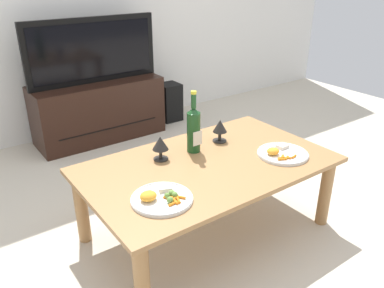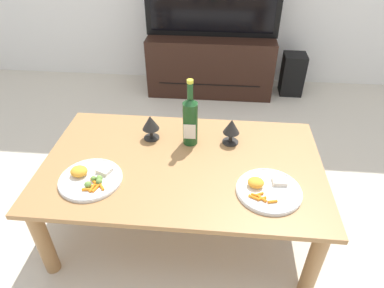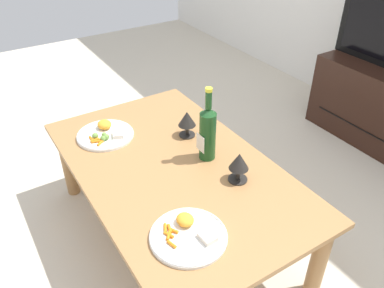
{
  "view_description": "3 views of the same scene",
  "coord_description": "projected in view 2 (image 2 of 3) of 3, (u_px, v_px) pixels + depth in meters",
  "views": [
    {
      "loc": [
        -1.16,
        -1.47,
        1.42
      ],
      "look_at": [
        -0.05,
        0.08,
        0.54
      ],
      "focal_mm": 36.47,
      "sensor_mm": 36.0,
      "label": 1
    },
    {
      "loc": [
        0.16,
        -1.26,
        1.49
      ],
      "look_at": [
        0.04,
        0.04,
        0.53
      ],
      "focal_mm": 31.58,
      "sensor_mm": 36.0,
      "label": 2
    },
    {
      "loc": [
        1.23,
        -0.68,
        1.53
      ],
      "look_at": [
        0.03,
        0.08,
        0.56
      ],
      "focal_mm": 36.44,
      "sensor_mm": 36.0,
      "label": 3
    }
  ],
  "objects": [
    {
      "name": "tv_stand",
      "position": [
        210.0,
        64.0,
        3.06
      ],
      "size": [
        1.1,
        0.42,
        0.52
      ],
      "color": "black",
      "rests_on": "ground_plane"
    },
    {
      "name": "ground_plane",
      "position": [
        184.0,
        223.0,
        1.9
      ],
      "size": [
        6.4,
        6.4,
        0.0
      ],
      "primitive_type": "plane",
      "color": "beige"
    },
    {
      "name": "tv_screen",
      "position": [
        213.0,
        4.0,
        2.75
      ],
      "size": [
        1.12,
        0.05,
        0.53
      ],
      "color": "black",
      "rests_on": "tv_stand"
    },
    {
      "name": "goblet_left",
      "position": [
        151.0,
        124.0,
        1.75
      ],
      "size": [
        0.09,
        0.09,
        0.14
      ],
      "color": "black",
      "rests_on": "dining_table"
    },
    {
      "name": "dinner_plate_left",
      "position": [
        90.0,
        178.0,
        1.52
      ],
      "size": [
        0.29,
        0.29,
        0.05
      ],
      "color": "white",
      "rests_on": "dining_table"
    },
    {
      "name": "goblet_right",
      "position": [
        231.0,
        128.0,
        1.71
      ],
      "size": [
        0.09,
        0.09,
        0.14
      ],
      "color": "black",
      "rests_on": "dining_table"
    },
    {
      "name": "wine_bottle",
      "position": [
        190.0,
        119.0,
        1.68
      ],
      "size": [
        0.08,
        0.08,
        0.36
      ],
      "color": "#19471E",
      "rests_on": "dining_table"
    },
    {
      "name": "dinner_plate_right",
      "position": [
        268.0,
        190.0,
        1.47
      ],
      "size": [
        0.29,
        0.29,
        0.05
      ],
      "color": "white",
      "rests_on": "dining_table"
    },
    {
      "name": "floor_speaker",
      "position": [
        292.0,
        74.0,
        3.06
      ],
      "size": [
        0.2,
        0.2,
        0.37
      ],
      "primitive_type": "cube",
      "rotation": [
        0.0,
        0.0,
        -0.01
      ],
      "color": "black",
      "rests_on": "ground_plane"
    },
    {
      "name": "dining_table",
      "position": [
        183.0,
        172.0,
        1.68
      ],
      "size": [
        1.35,
        0.81,
        0.45
      ],
      "color": "#9E7042",
      "rests_on": "ground_plane"
    }
  ]
}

